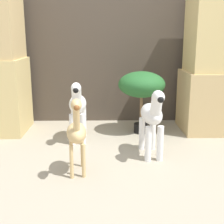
{
  "coord_description": "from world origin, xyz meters",
  "views": [
    {
      "loc": [
        0.02,
        -2.03,
        0.98
      ],
      "look_at": [
        0.07,
        0.61,
        0.32
      ],
      "focal_mm": 50.0,
      "sensor_mm": 36.0,
      "label": 1
    }
  ],
  "objects_px": {
    "zebra_right": "(152,117)",
    "potted_palm_front": "(142,86)",
    "zebra_left": "(78,106)",
    "giraffe_figurine": "(77,131)"
  },
  "relations": [
    {
      "from": "zebra_right",
      "to": "potted_palm_front",
      "type": "relative_size",
      "value": 0.93
    },
    {
      "from": "zebra_left",
      "to": "potted_palm_front",
      "type": "xyz_separation_m",
      "value": [
        0.62,
        0.24,
        0.15
      ]
    },
    {
      "from": "giraffe_figurine",
      "to": "potted_palm_front",
      "type": "relative_size",
      "value": 0.93
    },
    {
      "from": "zebra_left",
      "to": "giraffe_figurine",
      "type": "distance_m",
      "value": 0.72
    },
    {
      "from": "potted_palm_front",
      "to": "zebra_left",
      "type": "bearing_deg",
      "value": -158.4
    },
    {
      "from": "zebra_right",
      "to": "zebra_left",
      "type": "height_order",
      "value": "same"
    },
    {
      "from": "zebra_left",
      "to": "giraffe_figurine",
      "type": "relative_size",
      "value": 1.0
    },
    {
      "from": "zebra_right",
      "to": "potted_palm_front",
      "type": "bearing_deg",
      "value": 91.61
    },
    {
      "from": "zebra_right",
      "to": "giraffe_figurine",
      "type": "xyz_separation_m",
      "value": [
        -0.58,
        -0.32,
        -0.02
      ]
    },
    {
      "from": "zebra_right",
      "to": "zebra_left",
      "type": "distance_m",
      "value": 0.75
    }
  ]
}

